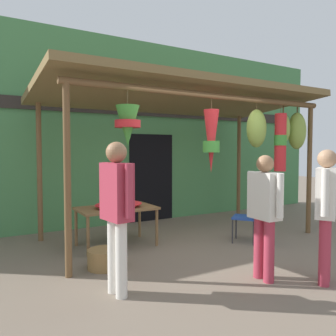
{
  "coord_description": "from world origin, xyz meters",
  "views": [
    {
      "loc": [
        -3.13,
        -4.54,
        1.63
      ],
      "look_at": [
        0.16,
        1.13,
        1.29
      ],
      "focal_mm": 36.32,
      "sensor_mm": 36.0,
      "label": 1
    }
  ],
  "objects_px": {
    "vendor_in_orange": "(117,205)",
    "shopper_by_bananas": "(264,207)",
    "customer_foreground": "(326,205)",
    "display_table": "(116,211)",
    "wicker_basket_by_table": "(104,259)",
    "folding_chair": "(249,214)",
    "flower_heap_on_table": "(120,204)"
  },
  "relations": [
    {
      "from": "folding_chair",
      "to": "wicker_basket_by_table",
      "type": "bearing_deg",
      "value": 179.78
    },
    {
      "from": "vendor_in_orange",
      "to": "shopper_by_bananas",
      "type": "height_order",
      "value": "vendor_in_orange"
    },
    {
      "from": "display_table",
      "to": "customer_foreground",
      "type": "distance_m",
      "value": 3.27
    },
    {
      "from": "display_table",
      "to": "vendor_in_orange",
      "type": "relative_size",
      "value": 0.75
    },
    {
      "from": "flower_heap_on_table",
      "to": "vendor_in_orange",
      "type": "height_order",
      "value": "vendor_in_orange"
    },
    {
      "from": "wicker_basket_by_table",
      "to": "folding_chair",
      "type": "bearing_deg",
      "value": -0.22
    },
    {
      "from": "vendor_in_orange",
      "to": "shopper_by_bananas",
      "type": "bearing_deg",
      "value": -15.99
    },
    {
      "from": "display_table",
      "to": "vendor_in_orange",
      "type": "bearing_deg",
      "value": -111.23
    },
    {
      "from": "wicker_basket_by_table",
      "to": "vendor_in_orange",
      "type": "height_order",
      "value": "vendor_in_orange"
    },
    {
      "from": "customer_foreground",
      "to": "flower_heap_on_table",
      "type": "bearing_deg",
      "value": 119.8
    },
    {
      "from": "folding_chair",
      "to": "flower_heap_on_table",
      "type": "bearing_deg",
      "value": 156.88
    },
    {
      "from": "vendor_in_orange",
      "to": "customer_foreground",
      "type": "xyz_separation_m",
      "value": [
        2.33,
        -0.96,
        -0.06
      ]
    },
    {
      "from": "folding_chair",
      "to": "display_table",
      "type": "bearing_deg",
      "value": 155.26
    },
    {
      "from": "flower_heap_on_table",
      "to": "folding_chair",
      "type": "xyz_separation_m",
      "value": [
        2.08,
        -0.89,
        -0.22
      ]
    },
    {
      "from": "shopper_by_bananas",
      "to": "folding_chair",
      "type": "bearing_deg",
      "value": 52.36
    },
    {
      "from": "display_table",
      "to": "shopper_by_bananas",
      "type": "bearing_deg",
      "value": -66.48
    },
    {
      "from": "display_table",
      "to": "customer_foreground",
      "type": "height_order",
      "value": "customer_foreground"
    },
    {
      "from": "display_table",
      "to": "shopper_by_bananas",
      "type": "xyz_separation_m",
      "value": [
        1.03,
        -2.37,
        0.32
      ]
    },
    {
      "from": "folding_chair",
      "to": "customer_foreground",
      "type": "relative_size",
      "value": 0.51
    },
    {
      "from": "display_table",
      "to": "customer_foreground",
      "type": "bearing_deg",
      "value": -60.48
    },
    {
      "from": "customer_foreground",
      "to": "shopper_by_bananas",
      "type": "distance_m",
      "value": 0.73
    },
    {
      "from": "folding_chair",
      "to": "customer_foreground",
      "type": "xyz_separation_m",
      "value": [
        -0.51,
        -1.85,
        0.47
      ]
    },
    {
      "from": "wicker_basket_by_table",
      "to": "customer_foreground",
      "type": "height_order",
      "value": "customer_foreground"
    },
    {
      "from": "folding_chair",
      "to": "vendor_in_orange",
      "type": "bearing_deg",
      "value": -162.49
    },
    {
      "from": "flower_heap_on_table",
      "to": "vendor_in_orange",
      "type": "bearing_deg",
      "value": -112.98
    },
    {
      "from": "flower_heap_on_table",
      "to": "shopper_by_bananas",
      "type": "bearing_deg",
      "value": -66.35
    },
    {
      "from": "vendor_in_orange",
      "to": "customer_foreground",
      "type": "relative_size",
      "value": 1.05
    },
    {
      "from": "display_table",
      "to": "wicker_basket_by_table",
      "type": "xyz_separation_m",
      "value": [
        -0.56,
        -0.96,
        -0.47
      ]
    },
    {
      "from": "folding_chair",
      "to": "customer_foreground",
      "type": "bearing_deg",
      "value": -105.49
    },
    {
      "from": "display_table",
      "to": "flower_heap_on_table",
      "type": "relative_size",
      "value": 1.58
    },
    {
      "from": "wicker_basket_by_table",
      "to": "customer_foreground",
      "type": "distance_m",
      "value": 2.97
    },
    {
      "from": "shopper_by_bananas",
      "to": "wicker_basket_by_table",
      "type": "bearing_deg",
      "value": 138.5
    }
  ]
}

